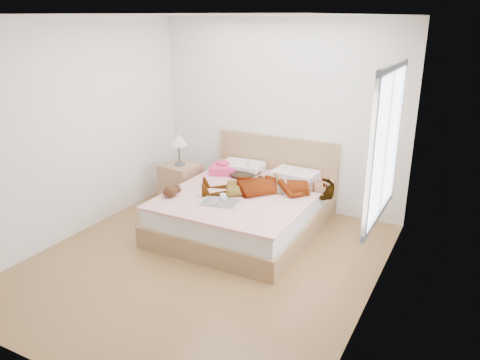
# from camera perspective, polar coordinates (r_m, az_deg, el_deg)

# --- Properties ---
(ground) EXTENTS (4.00, 4.00, 0.00)m
(ground) POSITION_cam_1_polar(r_m,az_deg,el_deg) (5.32, -4.36, -9.84)
(ground) COLOR #53341A
(ground) RESTS_ON ground
(woman) EXTENTS (1.78, 1.39, 0.23)m
(woman) POSITION_cam_1_polar(r_m,az_deg,el_deg) (5.85, 3.55, -0.31)
(woman) COLOR white
(woman) RESTS_ON bed
(hair) EXTENTS (0.44, 0.54, 0.08)m
(hair) POSITION_cam_1_polar(r_m,az_deg,el_deg) (6.49, 0.61, 1.03)
(hair) COLOR black
(hair) RESTS_ON bed
(phone) EXTENTS (0.09, 0.11, 0.06)m
(phone) POSITION_cam_1_polar(r_m,az_deg,el_deg) (6.37, 0.97, 2.13)
(phone) COLOR silver
(phone) RESTS_ON bed
(room_shell) EXTENTS (4.00, 4.00, 4.00)m
(room_shell) POSITION_cam_1_polar(r_m,az_deg,el_deg) (4.40, 17.35, 4.15)
(room_shell) COLOR white
(room_shell) RESTS_ON ground
(bed) EXTENTS (1.80, 2.08, 1.00)m
(bed) POSITION_cam_1_polar(r_m,az_deg,el_deg) (6.01, 0.83, -3.30)
(bed) COLOR #8E6141
(bed) RESTS_ON ground
(towel) EXTENTS (0.43, 0.39, 0.19)m
(towel) POSITION_cam_1_polar(r_m,az_deg,el_deg) (6.53, -2.06, 1.46)
(towel) COLOR #ED407B
(towel) RESTS_ON bed
(magazine) EXTENTS (0.50, 0.37, 0.03)m
(magazine) POSITION_cam_1_polar(r_m,az_deg,el_deg) (5.51, -2.49, -2.74)
(magazine) COLOR silver
(magazine) RESTS_ON bed
(coffee_mug) EXTENTS (0.12, 0.09, 0.09)m
(coffee_mug) POSITION_cam_1_polar(r_m,az_deg,el_deg) (5.56, -2.06, -2.13)
(coffee_mug) COLOR silver
(coffee_mug) RESTS_ON bed
(plush_toy) EXTENTS (0.22, 0.27, 0.14)m
(plush_toy) POSITION_cam_1_polar(r_m,az_deg,el_deg) (5.74, -8.34, -1.33)
(plush_toy) COLOR black
(plush_toy) RESTS_ON bed
(nightstand) EXTENTS (0.53, 0.48, 1.06)m
(nightstand) POSITION_cam_1_polar(r_m,az_deg,el_deg) (6.75, -7.26, -0.18)
(nightstand) COLOR brown
(nightstand) RESTS_ON ground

